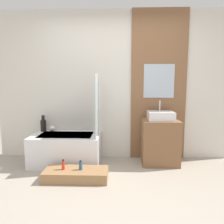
{
  "coord_description": "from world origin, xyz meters",
  "views": [
    {
      "loc": [
        0.11,
        -2.33,
        1.36
      ],
      "look_at": [
        -0.0,
        0.71,
        0.95
      ],
      "focal_mm": 35.0,
      "sensor_mm": 36.0,
      "label": 1
    }
  ],
  "objects_px": {
    "bathtub": "(66,149)",
    "bottle_soap_primary": "(63,165)",
    "vase_round_light": "(52,128)",
    "bottle_soap_secondary": "(81,166)",
    "vase_tall_dark": "(43,125)",
    "wooden_step_bench": "(76,174)",
    "sink": "(161,116)"
  },
  "relations": [
    {
      "from": "sink",
      "to": "bottle_soap_secondary",
      "type": "distance_m",
      "value": 1.53
    },
    {
      "from": "sink",
      "to": "bottle_soap_secondary",
      "type": "height_order",
      "value": "sink"
    },
    {
      "from": "wooden_step_bench",
      "to": "vase_round_light",
      "type": "relative_size",
      "value": 8.58
    },
    {
      "from": "wooden_step_bench",
      "to": "vase_round_light",
      "type": "distance_m",
      "value": 1.14
    },
    {
      "from": "wooden_step_bench",
      "to": "vase_tall_dark",
      "type": "distance_m",
      "value": 1.26
    },
    {
      "from": "vase_tall_dark",
      "to": "vase_round_light",
      "type": "distance_m",
      "value": 0.17
    },
    {
      "from": "bathtub",
      "to": "vase_round_light",
      "type": "bearing_deg",
      "value": 141.54
    },
    {
      "from": "wooden_step_bench",
      "to": "bottle_soap_secondary",
      "type": "relative_size",
      "value": 6.62
    },
    {
      "from": "bathtub",
      "to": "sink",
      "type": "xyz_separation_m",
      "value": [
        1.57,
        0.07,
        0.56
      ]
    },
    {
      "from": "vase_tall_dark",
      "to": "bottle_soap_secondary",
      "type": "relative_size",
      "value": 2.11
    },
    {
      "from": "bottle_soap_primary",
      "to": "wooden_step_bench",
      "type": "bearing_deg",
      "value": 0.0
    },
    {
      "from": "sink",
      "to": "vase_round_light",
      "type": "bearing_deg",
      "value": 174.84
    },
    {
      "from": "bottle_soap_primary",
      "to": "bottle_soap_secondary",
      "type": "xyz_separation_m",
      "value": [
        0.25,
        0.0,
        -0.01
      ]
    },
    {
      "from": "bottle_soap_secondary",
      "to": "wooden_step_bench",
      "type": "bearing_deg",
      "value": 180.0
    },
    {
      "from": "bottle_soap_secondary",
      "to": "bottle_soap_primary",
      "type": "bearing_deg",
      "value": 180.0
    },
    {
      "from": "vase_tall_dark",
      "to": "vase_round_light",
      "type": "relative_size",
      "value": 2.73
    },
    {
      "from": "vase_tall_dark",
      "to": "sink",
      "type": "bearing_deg",
      "value": -4.83
    },
    {
      "from": "vase_tall_dark",
      "to": "bottle_soap_secondary",
      "type": "bearing_deg",
      "value": -46.5
    },
    {
      "from": "vase_tall_dark",
      "to": "bottle_soap_primary",
      "type": "relative_size",
      "value": 1.92
    },
    {
      "from": "bottle_soap_primary",
      "to": "bottle_soap_secondary",
      "type": "height_order",
      "value": "bottle_soap_primary"
    },
    {
      "from": "vase_tall_dark",
      "to": "vase_round_light",
      "type": "xyz_separation_m",
      "value": [
        0.16,
        -0.0,
        -0.06
      ]
    },
    {
      "from": "vase_round_light",
      "to": "bottle_soap_secondary",
      "type": "bearing_deg",
      "value": -52.53
    },
    {
      "from": "sink",
      "to": "bottle_soap_secondary",
      "type": "xyz_separation_m",
      "value": [
        -1.22,
        -0.68,
        -0.61
      ]
    },
    {
      "from": "bottle_soap_secondary",
      "to": "vase_tall_dark",
      "type": "bearing_deg",
      "value": 133.5
    },
    {
      "from": "bathtub",
      "to": "bottle_soap_primary",
      "type": "xyz_separation_m",
      "value": [
        0.1,
        -0.61,
        -0.04
      ]
    },
    {
      "from": "vase_tall_dark",
      "to": "bathtub",
      "type": "bearing_deg",
      "value": -27.84
    },
    {
      "from": "wooden_step_bench",
      "to": "vase_round_light",
      "type": "height_order",
      "value": "vase_round_light"
    },
    {
      "from": "sink",
      "to": "bathtub",
      "type": "bearing_deg",
      "value": -177.36
    },
    {
      "from": "sink",
      "to": "bottle_soap_primary",
      "type": "relative_size",
      "value": 2.84
    },
    {
      "from": "bathtub",
      "to": "bottle_soap_primary",
      "type": "relative_size",
      "value": 7.58
    },
    {
      "from": "bathtub",
      "to": "bottle_soap_primary",
      "type": "height_order",
      "value": "bathtub"
    },
    {
      "from": "bathtub",
      "to": "bottle_soap_secondary",
      "type": "relative_size",
      "value": 8.33
    }
  ]
}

